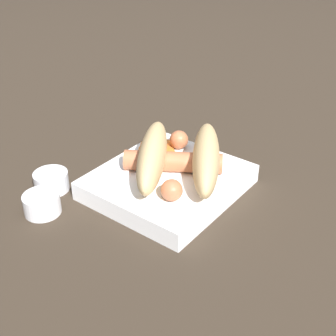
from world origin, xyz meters
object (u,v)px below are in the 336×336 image
Objects in this scene: food_tray at (168,182)px; condiment_cup_near at (51,182)px; bread_roll at (179,157)px; condiment_cup_far at (42,205)px; sausage at (176,163)px.

condiment_cup_near is at bearing -53.32° from food_tray.
bread_roll is 4.31× the size of condiment_cup_far.
food_tray is 4.04× the size of condiment_cup_near.
sausage is 0.20m from condiment_cup_far.
food_tray and condiment_cup_far have the same top height.
food_tray is at bearing 126.68° from condiment_cup_near.
food_tray is at bearing -52.76° from bread_roll.
condiment_cup_near is 0.06m from condiment_cup_far.
bread_roll reaches higher than food_tray.
condiment_cup_near is at bearing -53.27° from bread_roll.
food_tray is 0.18m from condiment_cup_far.
bread_roll is (-0.01, 0.01, 0.04)m from food_tray.
food_tray is at bearing 144.93° from condiment_cup_far.
bread_roll is at bearing 127.24° from food_tray.
bread_roll reaches higher than condiment_cup_near.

